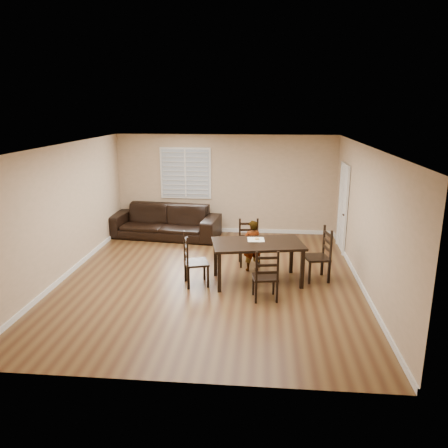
{
  "coord_description": "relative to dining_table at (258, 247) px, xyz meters",
  "views": [
    {
      "loc": [
        1.04,
        -8.3,
        3.42
      ],
      "look_at": [
        0.22,
        0.63,
        1.0
      ],
      "focal_mm": 35.0,
      "sensor_mm": 36.0,
      "label": 1
    }
  ],
  "objects": [
    {
      "name": "chair_left",
      "position": [
        -1.31,
        -0.28,
        -0.26
      ],
      "size": [
        0.57,
        0.59,
        1.06
      ],
      "rotation": [
        0.0,
        0.0,
        1.88
      ],
      "color": "black",
      "rests_on": "ground"
    },
    {
      "name": "donut",
      "position": [
        -0.02,
        0.2,
        0.11
      ],
      "size": [
        0.1,
        0.1,
        0.03
      ],
      "color": "#CE944A",
      "rests_on": "napkin"
    },
    {
      "name": "room",
      "position": [
        -0.92,
        0.25,
        1.07
      ],
      "size": [
        6.04,
        7.04,
        2.72
      ],
      "color": "tan",
      "rests_on": "ground"
    },
    {
      "name": "napkin",
      "position": [
        -0.04,
        0.19,
        0.09
      ],
      "size": [
        0.36,
        0.36,
        0.0
      ],
      "primitive_type": "cube",
      "rotation": [
        0.0,
        0.0,
        0.08
      ],
      "color": "beige",
      "rests_on": "dining_table"
    },
    {
      "name": "chair_near",
      "position": [
        -0.21,
        1.1,
        -0.28
      ],
      "size": [
        0.51,
        0.49,
        1.02
      ],
      "rotation": [
        0.0,
        0.0,
        0.14
      ],
      "color": "black",
      "rests_on": "ground"
    },
    {
      "name": "chair_right",
      "position": [
        1.32,
        0.26,
        -0.25
      ],
      "size": [
        0.55,
        0.57,
        1.09
      ],
      "rotation": [
        0.0,
        0.0,
        -1.37
      ],
      "color": "black",
      "rests_on": "ground"
    },
    {
      "name": "sofa",
      "position": [
        -2.54,
        2.93,
        -0.31
      ],
      "size": [
        3.03,
        1.48,
        0.85
      ],
      "primitive_type": "imported",
      "rotation": [
        0.0,
        0.0,
        -0.12
      ],
      "color": "black",
      "rests_on": "ground"
    },
    {
      "name": "child",
      "position": [
        -0.12,
        0.63,
        -0.19
      ],
      "size": [
        0.48,
        0.4,
        1.11
      ],
      "primitive_type": "imported",
      "rotation": [
        0.0,
        0.0,
        3.54
      ],
      "color": "gray",
      "rests_on": "ground"
    },
    {
      "name": "chair_far",
      "position": [
        0.18,
        -0.91,
        -0.3
      ],
      "size": [
        0.5,
        0.47,
        0.97
      ],
      "rotation": [
        0.0,
        0.0,
        3.3
      ],
      "color": "black",
      "rests_on": "ground"
    },
    {
      "name": "dining_table",
      "position": [
        0.0,
        0.0,
        0.0
      ],
      "size": [
        1.92,
        1.32,
        0.83
      ],
      "rotation": [
        0.0,
        0.0,
        0.2
      ],
      "color": "black",
      "rests_on": "ground"
    },
    {
      "name": "ground",
      "position": [
        -0.95,
        0.07,
        -0.74
      ],
      "size": [
        7.0,
        7.0,
        0.0
      ],
      "primitive_type": "plane",
      "color": "brown",
      "rests_on": "ground"
    }
  ]
}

